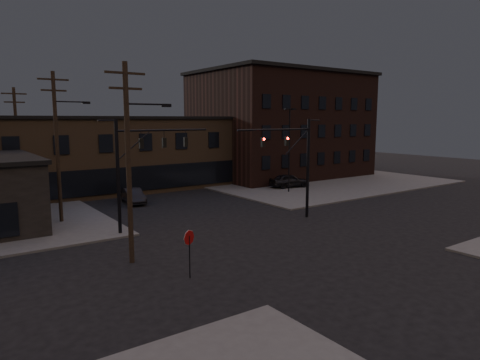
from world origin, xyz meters
name	(u,v)px	position (x,y,z in m)	size (l,w,h in m)	color
ground	(283,243)	(0.00, 0.00, 0.00)	(140.00, 140.00, 0.00)	black
sidewalk_ne	(299,178)	(22.00, 22.00, 0.07)	(30.00, 30.00, 0.15)	#474744
building_row	(125,154)	(0.00, 28.00, 4.00)	(40.00, 12.00, 8.00)	brown
building_right	(280,126)	(22.00, 26.00, 7.00)	(22.00, 16.00, 14.00)	black
traffic_signal_near	(298,158)	(5.36, 4.50, 4.93)	(7.12, 0.24, 8.00)	black
traffic_signal_far	(136,162)	(-6.72, 8.00, 5.01)	(7.12, 0.24, 8.00)	black
stop_sign	(189,243)	(-8.00, -1.99, 1.84)	(0.72, 0.33, 2.48)	black
utility_pole_near	(129,158)	(-9.43, 2.00, 5.87)	(3.70, 0.28, 11.00)	black
utility_pole_mid	(58,144)	(-10.44, 14.00, 6.13)	(3.70, 0.28, 11.50)	black
utility_pole_far	(17,142)	(-11.50, 26.00, 5.78)	(2.20, 0.28, 11.00)	black
lot_light_a	(289,142)	(13.00, 14.00, 5.51)	(1.50, 0.28, 9.14)	black
lot_light_b	(298,139)	(19.00, 19.00, 5.51)	(1.50, 0.28, 9.14)	black
parked_car_lot_a	(289,180)	(15.11, 16.27, 0.94)	(1.87, 4.64, 1.58)	black
parked_car_lot_b	(259,178)	(14.26, 20.83, 0.80)	(1.82, 4.49, 1.30)	silver
car_crossing	(133,196)	(-2.99, 18.37, 0.72)	(1.53, 4.39, 1.44)	black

